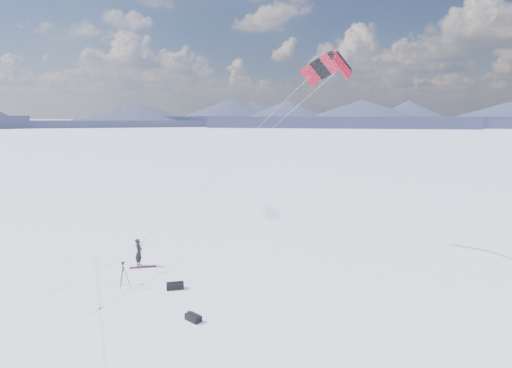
% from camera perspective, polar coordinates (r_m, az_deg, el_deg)
% --- Properties ---
extents(ground, '(1800.00, 1800.00, 0.00)m').
position_cam_1_polar(ground, '(23.33, -17.48, -13.04)').
color(ground, white).
extents(horizon_hills, '(704.84, 706.81, 10.22)m').
position_cam_1_polar(horizon_hills, '(22.07, -18.03, -2.20)').
color(horizon_hills, '#1C2033').
rests_on(horizon_hills, ground).
extents(snow_tracks, '(13.93, 10.25, 0.01)m').
position_cam_1_polar(snow_tracks, '(23.71, -21.03, -12.85)').
color(snow_tracks, silver).
rests_on(snow_tracks, ground).
extents(snowkiter, '(0.48, 0.65, 1.63)m').
position_cam_1_polar(snowkiter, '(26.15, -15.28, -10.50)').
color(snowkiter, black).
rests_on(snowkiter, ground).
extents(snowboard, '(1.47, 0.80, 0.04)m').
position_cam_1_polar(snowboard, '(25.86, -14.84, -10.66)').
color(snowboard, maroon).
rests_on(snowboard, ground).
extents(tripod, '(0.61, 0.59, 1.36)m').
position_cam_1_polar(tripod, '(23.00, -17.27, -11.03)').
color(tripod, black).
rests_on(tripod, ground).
extents(gear_bag_a, '(0.95, 0.70, 0.39)m').
position_cam_1_polar(gear_bag_a, '(22.46, -10.74, -13.18)').
color(gear_bag_a, black).
rests_on(gear_bag_a, ground).
extents(gear_bag_b, '(0.82, 0.71, 0.34)m').
position_cam_1_polar(gear_bag_b, '(19.21, -8.37, -17.19)').
color(gear_bag_b, black).
rests_on(gear_bag_b, ground).
extents(power_kite, '(12.11, 6.86, 11.18)m').
position_cam_1_polar(power_kite, '(26.61, 9.84, 15.16)').
color(power_kite, '#AD1329').
rests_on(power_kite, ground).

